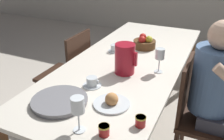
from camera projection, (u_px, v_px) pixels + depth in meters
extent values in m
plane|color=beige|center=(126.00, 131.00, 2.38)|extent=(20.00, 20.00, 0.00)
cube|color=silver|center=(129.00, 61.00, 2.06)|extent=(0.86, 2.17, 0.03)
cylinder|color=brown|center=(130.00, 53.00, 3.20)|extent=(0.07, 0.07, 0.71)
cylinder|color=brown|center=(189.00, 63.00, 2.92)|extent=(0.07, 0.07, 0.71)
cylinder|color=#331E14|center=(184.00, 125.00, 2.13)|extent=(0.04, 0.04, 0.42)
cube|color=#331E14|center=(209.00, 122.00, 1.81)|extent=(0.42, 0.42, 0.03)
cube|color=#331E14|center=(185.00, 88.00, 1.78)|extent=(0.03, 0.39, 0.44)
cylinder|color=#331E14|center=(39.00, 100.00, 2.49)|extent=(0.04, 0.04, 0.42)
cylinder|color=#331E14|center=(61.00, 83.00, 2.79)|extent=(0.04, 0.04, 0.42)
cylinder|color=#331E14|center=(71.00, 109.00, 2.35)|extent=(0.04, 0.04, 0.42)
cylinder|color=#331E14|center=(90.00, 90.00, 2.65)|extent=(0.04, 0.04, 0.42)
cube|color=#331E14|center=(64.00, 75.00, 2.47)|extent=(0.42, 0.42, 0.03)
cube|color=#331E14|center=(79.00, 57.00, 2.29)|extent=(0.03, 0.39, 0.44)
cube|color=#33333D|center=(221.00, 117.00, 1.76)|extent=(0.30, 0.34, 0.11)
cylinder|color=#4C6B93|center=(214.00, 80.00, 1.67)|extent=(0.30, 0.30, 0.46)
sphere|color=#D6AD8E|center=(224.00, 35.00, 1.54)|extent=(0.19, 0.19, 0.19)
cylinder|color=#A31423|center=(125.00, 59.00, 1.79)|extent=(0.15, 0.15, 0.22)
cube|color=#A31423|center=(136.00, 59.00, 1.76)|extent=(0.02, 0.02, 0.10)
cone|color=#A31423|center=(118.00, 46.00, 1.77)|extent=(0.04, 0.04, 0.04)
cylinder|color=white|center=(158.00, 72.00, 1.85)|extent=(0.06, 0.06, 0.00)
cylinder|color=white|center=(159.00, 65.00, 1.83)|extent=(0.01, 0.01, 0.10)
cylinder|color=white|center=(160.00, 54.00, 1.79)|extent=(0.07, 0.07, 0.08)
cylinder|color=white|center=(79.00, 130.00, 1.26)|extent=(0.06, 0.06, 0.00)
cylinder|color=white|center=(79.00, 121.00, 1.23)|extent=(0.01, 0.01, 0.11)
cylinder|color=white|center=(78.00, 105.00, 1.19)|extent=(0.07, 0.07, 0.08)
cylinder|color=red|center=(78.00, 108.00, 1.20)|extent=(0.06, 0.06, 0.04)
cylinder|color=silver|center=(92.00, 85.00, 1.66)|extent=(0.13, 0.13, 0.01)
cylinder|color=silver|center=(92.00, 81.00, 1.65)|extent=(0.07, 0.07, 0.06)
cube|color=silver|center=(98.00, 82.00, 1.63)|extent=(0.01, 0.01, 0.03)
cylinder|color=silver|center=(115.00, 51.00, 2.22)|extent=(0.13, 0.13, 0.01)
cylinder|color=silver|center=(115.00, 48.00, 2.20)|extent=(0.07, 0.07, 0.06)
cube|color=silver|center=(119.00, 48.00, 2.18)|extent=(0.01, 0.01, 0.03)
cylinder|color=gray|center=(60.00, 102.00, 1.47)|extent=(0.33, 0.33, 0.02)
cylinder|color=gray|center=(60.00, 100.00, 1.47)|extent=(0.33, 0.33, 0.01)
cylinder|color=silver|center=(112.00, 104.00, 1.46)|extent=(0.22, 0.22, 0.01)
sphere|color=tan|center=(112.00, 99.00, 1.45)|extent=(0.08, 0.08, 0.08)
cylinder|color=#A81E1E|center=(104.00, 130.00, 1.21)|extent=(0.05, 0.05, 0.06)
cylinder|color=gold|center=(104.00, 126.00, 1.20)|extent=(0.06, 0.06, 0.01)
cylinder|color=#A81E1E|center=(141.00, 121.00, 1.28)|extent=(0.05, 0.05, 0.06)
cylinder|color=gold|center=(141.00, 117.00, 1.27)|extent=(0.06, 0.06, 0.01)
cylinder|color=brown|center=(144.00, 44.00, 2.28)|extent=(0.20, 0.20, 0.07)
sphere|color=gold|center=(149.00, 39.00, 2.23)|extent=(0.06, 0.06, 0.06)
sphere|color=red|center=(143.00, 37.00, 2.30)|extent=(0.06, 0.06, 0.06)
sphere|color=red|center=(142.00, 40.00, 2.23)|extent=(0.06, 0.06, 0.06)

